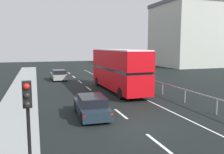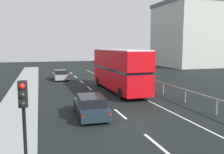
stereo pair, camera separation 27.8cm
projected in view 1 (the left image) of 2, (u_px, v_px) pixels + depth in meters
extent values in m
cube|color=black|center=(135.00, 126.00, 13.56)|extent=(74.10, 120.00, 0.10)
cube|color=gray|center=(10.00, 137.00, 11.52)|extent=(2.78, 80.00, 0.14)
cube|color=silver|center=(158.00, 143.00, 11.03)|extent=(0.16, 2.37, 0.01)
cube|color=silver|center=(121.00, 114.00, 15.80)|extent=(0.16, 2.37, 0.01)
cube|color=silver|center=(101.00, 98.00, 20.58)|extent=(0.16, 2.37, 0.01)
cube|color=silver|center=(88.00, 88.00, 25.36)|extent=(0.16, 2.37, 0.01)
cube|color=silver|center=(80.00, 82.00, 30.14)|extent=(0.16, 2.37, 0.01)
cube|color=silver|center=(74.00, 77.00, 34.92)|extent=(0.16, 2.37, 0.01)
cube|color=silver|center=(69.00, 73.00, 39.70)|extent=(0.16, 2.37, 0.01)
cube|color=silver|center=(131.00, 92.00, 23.11)|extent=(0.12, 46.00, 0.01)
cube|color=gray|center=(154.00, 81.00, 23.72)|extent=(0.08, 42.00, 0.08)
cylinder|color=gray|center=(217.00, 107.00, 15.53)|extent=(0.10, 0.10, 1.06)
cylinder|color=gray|center=(185.00, 96.00, 18.83)|extent=(0.10, 0.10, 1.06)
cylinder|color=gray|center=(162.00, 89.00, 22.14)|extent=(0.10, 0.10, 1.06)
cylinder|color=gray|center=(146.00, 83.00, 25.44)|extent=(0.10, 0.10, 1.06)
cylinder|color=gray|center=(133.00, 79.00, 28.74)|extent=(0.10, 0.10, 1.06)
cylinder|color=gray|center=(123.00, 76.00, 32.04)|extent=(0.10, 0.10, 1.06)
cylinder|color=gray|center=(115.00, 73.00, 35.34)|extent=(0.10, 0.10, 1.06)
cylinder|color=gray|center=(108.00, 71.00, 38.65)|extent=(0.10, 0.10, 1.06)
cylinder|color=gray|center=(102.00, 69.00, 41.95)|extent=(0.10, 0.10, 1.06)
cube|color=#B0B6AA|center=(199.00, 36.00, 54.69)|extent=(18.97, 13.96, 13.48)
cube|color=#53535C|center=(200.00, 5.00, 53.77)|extent=(19.35, 14.24, 0.80)
cube|color=red|center=(118.00, 79.00, 23.70)|extent=(2.70, 10.30, 1.81)
cube|color=black|center=(118.00, 68.00, 23.57)|extent=(2.71, 9.89, 0.24)
cube|color=red|center=(118.00, 59.00, 23.44)|extent=(2.70, 10.30, 1.67)
cube|color=silver|center=(118.00, 50.00, 23.33)|extent=(2.64, 10.09, 0.10)
cube|color=black|center=(103.00, 72.00, 28.46)|extent=(2.20, 0.09, 1.27)
cube|color=yellow|center=(103.00, 53.00, 28.16)|extent=(1.47, 0.08, 0.28)
cylinder|color=black|center=(97.00, 81.00, 26.91)|extent=(0.30, 1.01, 1.00)
cylinder|color=black|center=(116.00, 81.00, 27.64)|extent=(0.30, 1.01, 1.00)
cylinder|color=black|center=(121.00, 93.00, 20.13)|extent=(0.30, 1.01, 1.00)
cylinder|color=black|center=(144.00, 92.00, 20.87)|extent=(0.30, 1.01, 1.00)
cube|color=#1A2732|center=(91.00, 108.00, 15.29)|extent=(1.94, 4.33, 0.62)
cube|color=black|center=(92.00, 100.00, 15.01)|extent=(1.65, 2.41, 0.55)
cube|color=red|center=(84.00, 116.00, 13.05)|extent=(0.16, 0.07, 0.12)
cube|color=red|center=(112.00, 114.00, 13.47)|extent=(0.16, 0.07, 0.12)
cylinder|color=black|center=(76.00, 106.00, 16.46)|extent=(0.23, 0.65, 0.64)
cylinder|color=black|center=(99.00, 105.00, 16.89)|extent=(0.23, 0.65, 0.64)
cylinder|color=black|center=(82.00, 118.00, 13.72)|extent=(0.23, 0.65, 0.64)
cylinder|color=black|center=(109.00, 116.00, 14.15)|extent=(0.23, 0.65, 0.64)
cylinder|color=black|center=(29.00, 127.00, 8.11)|extent=(0.12, 0.12, 3.18)
cube|color=black|center=(27.00, 94.00, 7.96)|extent=(0.30, 0.30, 0.90)
sphere|color=red|center=(27.00, 86.00, 7.77)|extent=(0.20, 0.20, 0.20)
sphere|color=black|center=(27.00, 95.00, 7.80)|extent=(0.20, 0.20, 0.20)
sphere|color=black|center=(27.00, 104.00, 7.84)|extent=(0.20, 0.20, 0.20)
cube|color=gray|center=(59.00, 76.00, 31.73)|extent=(1.93, 4.07, 0.65)
cube|color=black|center=(59.00, 72.00, 31.46)|extent=(1.65, 2.26, 0.53)
cube|color=red|center=(54.00, 77.00, 29.59)|extent=(0.16, 0.06, 0.12)
cube|color=red|center=(67.00, 76.00, 30.13)|extent=(0.16, 0.06, 0.12)
cylinder|color=black|center=(52.00, 77.00, 32.70)|extent=(0.22, 0.65, 0.64)
cylinder|color=black|center=(64.00, 76.00, 33.25)|extent=(0.22, 0.65, 0.64)
cylinder|color=black|center=(54.00, 79.00, 30.25)|extent=(0.22, 0.65, 0.64)
cylinder|color=black|center=(67.00, 78.00, 30.80)|extent=(0.22, 0.65, 0.64)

